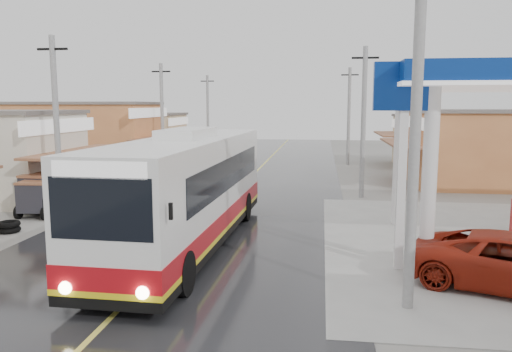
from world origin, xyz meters
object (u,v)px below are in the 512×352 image
object	(u,v)px
tricycle_near	(45,189)
tyre_stack	(9,227)
coach_bus	(189,190)
cyclist	(140,199)
tricycle_far	(39,195)
second_bus	(160,164)

from	to	relation	value
tricycle_near	tyre_stack	world-z (taller)	tricycle_near
coach_bus	tyre_stack	distance (m)	7.79
cyclist	tricycle_far	bearing A→B (deg)	-179.80
tricycle_near	tricycle_far	world-z (taller)	tricycle_near
coach_bus	tyre_stack	size ratio (longest dim) A/B	15.43
second_bus	coach_bus	bearing A→B (deg)	-73.55
cyclist	tricycle_near	size ratio (longest dim) A/B	0.84
coach_bus	tricycle_near	distance (m)	9.64
second_bus	tricycle_far	distance (m)	7.86
second_bus	tricycle_near	bearing A→B (deg)	-127.46
cyclist	tricycle_near	distance (m)	4.60
tricycle_far	cyclist	bearing A→B (deg)	9.92
tricycle_far	tyre_stack	world-z (taller)	tricycle_far
coach_bus	tricycle_far	xyz separation A→B (m)	(-7.99, 3.80, -1.06)
coach_bus	second_bus	bearing A→B (deg)	115.15
tricycle_near	cyclist	bearing A→B (deg)	2.75
second_bus	tyre_stack	world-z (taller)	second_bus
coach_bus	tricycle_far	distance (m)	8.91
second_bus	tricycle_near	size ratio (longest dim) A/B	3.75
second_bus	tyre_stack	bearing A→B (deg)	-112.63
second_bus	tyre_stack	xyz separation A→B (m)	(-2.85, -10.07, -1.34)
tricycle_near	tyre_stack	distance (m)	4.12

